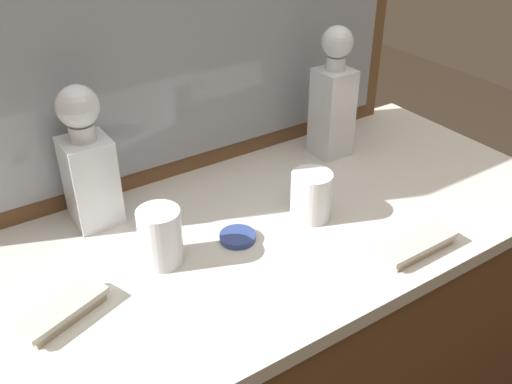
% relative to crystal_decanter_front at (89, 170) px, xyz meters
% --- Properties ---
extents(dresser, '(1.31, 0.58, 0.82)m').
position_rel_crystal_decanter_front_xyz_m(dresser, '(0.24, -0.19, -0.52)').
color(dresser, brown).
rests_on(dresser, ground_plane).
extents(dresser_mirror, '(1.12, 0.03, 0.72)m').
position_rel_crystal_decanter_front_xyz_m(dresser_mirror, '(0.24, 0.08, 0.25)').
color(dresser_mirror, brown).
rests_on(dresser_mirror, dresser).
extents(crystal_decanter_front, '(0.09, 0.09, 0.28)m').
position_rel_crystal_decanter_front_xyz_m(crystal_decanter_front, '(0.00, 0.00, 0.00)').
color(crystal_decanter_front, white).
rests_on(crystal_decanter_front, dresser).
extents(crystal_decanter_right, '(0.08, 0.08, 0.30)m').
position_rel_crystal_decanter_front_xyz_m(crystal_decanter_right, '(0.56, -0.03, 0.01)').
color(crystal_decanter_right, white).
rests_on(crystal_decanter_right, dresser).
extents(crystal_tumbler_front, '(0.08, 0.08, 0.11)m').
position_rel_crystal_decanter_front_xyz_m(crystal_tumbler_front, '(0.05, -0.19, -0.06)').
color(crystal_tumbler_front, white).
rests_on(crystal_tumbler_front, dresser).
extents(crystal_tumbler_center, '(0.08, 0.08, 0.10)m').
position_rel_crystal_decanter_front_xyz_m(crystal_tumbler_center, '(0.35, -0.22, -0.07)').
color(crystal_tumbler_center, white).
rests_on(crystal_tumbler_center, dresser).
extents(silver_brush_far_left, '(0.16, 0.10, 0.02)m').
position_rel_crystal_decanter_front_xyz_m(silver_brush_far_left, '(-0.14, -0.23, -0.10)').
color(silver_brush_far_left, '#B7A88C').
rests_on(silver_brush_far_left, dresser).
extents(silver_brush_rear, '(0.16, 0.06, 0.02)m').
position_rel_crystal_decanter_front_xyz_m(silver_brush_rear, '(0.44, -0.42, -0.10)').
color(silver_brush_rear, '#B7A88C').
rests_on(silver_brush_rear, dresser).
extents(porcelain_dish, '(0.07, 0.07, 0.01)m').
position_rel_crystal_decanter_front_xyz_m(porcelain_dish, '(0.19, -0.21, -0.11)').
color(porcelain_dish, '#33478C').
rests_on(porcelain_dish, dresser).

